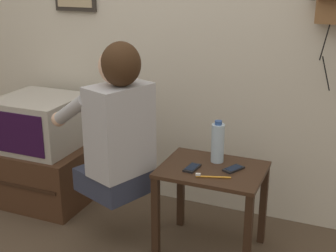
{
  "coord_description": "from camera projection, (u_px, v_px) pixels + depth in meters",
  "views": [
    {
      "loc": [
        1.08,
        -1.81,
        1.61
      ],
      "look_at": [
        0.13,
        0.44,
        0.76
      ],
      "focal_mm": 50.0,
      "sensor_mm": 36.0,
      "label": 1
    }
  ],
  "objects": [
    {
      "name": "cell_phone_spare",
      "position": [
        234.0,
        169.0,
        2.6
      ],
      "size": [
        0.11,
        0.14,
        0.01
      ],
      "rotation": [
        0.0,
        0.0,
        -0.46
      ],
      "color": "black",
      "rests_on": "side_table"
    },
    {
      "name": "tv_stand",
      "position": [
        42.0,
        172.0,
        3.34
      ],
      "size": [
        0.71,
        0.55,
        0.4
      ],
      "color": "#422819",
      "rests_on": "ground_plane"
    },
    {
      "name": "toothbrush",
      "position": [
        211.0,
        176.0,
        2.5
      ],
      "size": [
        0.18,
        0.07,
        0.02
      ],
      "rotation": [
        0.0,
        0.0,
        1.87
      ],
      "color": "orange",
      "rests_on": "side_table"
    },
    {
      "name": "wall_back",
      "position": [
        185.0,
        19.0,
        2.99
      ],
      "size": [
        6.8,
        0.05,
        2.55
      ],
      "color": "beige",
      "rests_on": "ground_plane"
    },
    {
      "name": "water_bottle",
      "position": [
        218.0,
        143.0,
        2.67
      ],
      "size": [
        0.08,
        0.08,
        0.25
      ],
      "color": "#ADC6DB",
      "rests_on": "side_table"
    },
    {
      "name": "television",
      "position": [
        40.0,
        122.0,
        3.21
      ],
      "size": [
        0.52,
        0.5,
        0.36
      ],
      "color": "#ADA89E",
      "rests_on": "tv_stand"
    },
    {
      "name": "person",
      "position": [
        117.0,
        124.0,
        2.62
      ],
      "size": [
        0.62,
        0.53,
        0.89
      ],
      "rotation": [
        0.0,
        0.0,
        1.19
      ],
      "color": "#2D3347",
      "rests_on": "ground_plane"
    },
    {
      "name": "cell_phone_held",
      "position": [
        192.0,
        168.0,
        2.61
      ],
      "size": [
        0.07,
        0.13,
        0.01
      ],
      "rotation": [
        0.0,
        0.0,
        -0.09
      ],
      "color": "black",
      "rests_on": "side_table"
    },
    {
      "name": "side_table",
      "position": [
        212.0,
        185.0,
        2.66
      ],
      "size": [
        0.58,
        0.44,
        0.53
      ],
      "color": "#382316",
      "rests_on": "ground_plane"
    }
  ]
}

